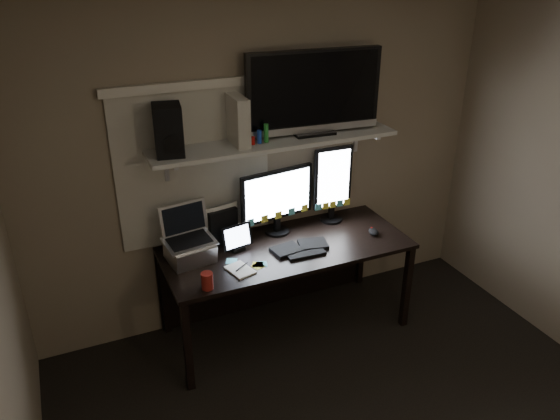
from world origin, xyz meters
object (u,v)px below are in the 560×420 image
keyboard (300,247)px  laptop (189,236)px  cup (207,281)px  speaker (168,130)px  monitor_portrait (333,184)px  game_console (237,120)px  mouse (374,232)px  desk (280,259)px  tv (314,93)px  tablet (237,238)px  monitor_landscape (277,201)px

keyboard → laptop: bearing=170.7°
laptop → cup: laptop is taller
cup → speaker: size_ratio=0.34×
monitor_portrait → speaker: size_ratio=1.91×
game_console → mouse: bearing=-17.6°
desk → tv: bearing=17.8°
tv → speaker: 1.06m
tv → mouse: bearing=-36.0°
keyboard → mouse: bearing=-0.1°
tablet → tv: tv is taller
monitor_landscape → keyboard: (0.05, -0.30, -0.25)m
game_console → desk: bearing=-20.0°
keyboard → cup: cup is taller
desk → tablet: size_ratio=7.84×
desk → keyboard: (0.07, -0.20, 0.19)m
tablet → cup: bearing=-141.1°
laptop → keyboard: bearing=-20.0°
monitor_portrait → game_console: game_console is taller
speaker → tv: bearing=10.6°
monitor_landscape → monitor_portrait: (0.47, 0.01, 0.05)m
desk → speaker: size_ratio=5.52×
game_console → monitor_portrait: bearing=2.3°
monitor_portrait → keyboard: monitor_portrait is taller
laptop → game_console: size_ratio=1.15×
desk → cup: (-0.69, -0.42, 0.23)m
game_console → speaker: bearing=-176.1°
mouse → laptop: (-1.37, 0.18, 0.17)m
mouse → speaker: speaker is taller
monitor_portrait → laptop: size_ratio=1.64×
monitor_portrait → tablet: (-0.85, -0.15, -0.21)m
mouse → keyboard: bearing=-168.6°
monitor_portrait → mouse: size_ratio=5.67×
mouse → cup: 1.38m
monitor_landscape → mouse: bearing=-34.0°
cup → speaker: (-0.06, 0.50, 0.86)m
monitor_landscape → game_console: bearing=172.8°
mouse → monitor_landscape: bearing=167.3°
keyboard → speaker: (-0.82, 0.28, 0.90)m
monitor_landscape → laptop: size_ratio=1.56×
mouse → speaker: bearing=-178.3°
monitor_portrait → tablet: bearing=-168.6°
monitor_landscape → monitor_portrait: 0.48m
monitor_landscape → tablet: size_ratio=2.59×
desk → speaker: bearing=173.8°
desk → monitor_landscape: (0.02, 0.11, 0.44)m
keyboard → game_console: game_console is taller
monitor_portrait → tv: size_ratio=0.63×
tablet → cup: tablet is taller
laptop → game_console: bearing=10.1°
game_console → laptop: bearing=-160.1°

